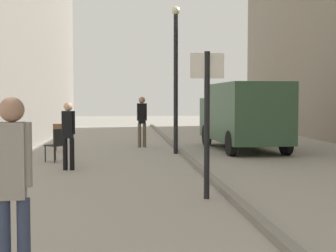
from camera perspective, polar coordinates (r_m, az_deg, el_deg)
ground_plane at (r=13.13m, az=-3.87°, el=-4.61°), size 80.00×80.00×0.00m
kerb_strip at (r=13.25m, az=2.99°, el=-4.27°), size 0.16×40.00×0.12m
pedestrian_main_foreground at (r=18.03m, az=-3.06°, el=0.92°), size 0.37×0.25×1.87m
pedestrian_mid_block at (r=12.40m, az=-11.54°, el=-0.57°), size 0.34×0.22×1.70m
pedestrian_far_crossing at (r=4.77m, az=-17.64°, el=-5.83°), size 0.35×0.23×1.78m
delivery_van at (r=17.19m, az=8.77°, el=1.34°), size 2.23×5.17×2.31m
street_sign_post at (r=8.62m, az=4.56°, el=1.68°), size 0.60×0.10×2.60m
lamp_post at (r=15.88m, az=0.91°, el=6.57°), size 0.28×0.28×4.76m
cafe_chair_near_window at (r=17.08m, az=-12.46°, el=-1.05°), size 0.45×0.45×0.94m
cafe_chair_by_doorway at (r=14.11m, az=-12.83°, el=-1.91°), size 0.62×0.62×0.94m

